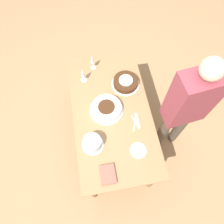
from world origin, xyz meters
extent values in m
plane|color=#A87F56|center=(0.00, 0.00, 0.00)|extent=(12.00, 12.00, 0.00)
cube|color=#9E754C|center=(0.00, 0.00, 0.73)|extent=(1.54, 0.83, 0.03)
cylinder|color=brown|center=(-0.69, -0.34, 0.36)|extent=(0.07, 0.07, 0.71)
cylinder|color=brown|center=(0.69, -0.34, 0.36)|extent=(0.07, 0.07, 0.71)
cylinder|color=brown|center=(-0.69, 0.34, 0.36)|extent=(0.07, 0.07, 0.71)
cylinder|color=brown|center=(0.69, 0.34, 0.36)|extent=(0.07, 0.07, 0.71)
cylinder|color=white|center=(0.06, 0.05, 0.75)|extent=(0.36, 0.36, 0.01)
cylinder|color=white|center=(0.06, 0.05, 0.78)|extent=(0.32, 0.32, 0.07)
cylinder|color=#422614|center=(0.06, 0.05, 0.82)|extent=(0.18, 0.18, 0.01)
cylinder|color=white|center=(0.34, -0.22, 0.75)|extent=(0.32, 0.32, 0.01)
cylinder|color=#422614|center=(0.34, -0.22, 0.78)|extent=(0.28, 0.28, 0.07)
cylinder|color=white|center=(0.34, -0.22, 0.82)|extent=(0.15, 0.15, 0.01)
cylinder|color=white|center=(-0.30, 0.25, 0.75)|extent=(0.22, 0.22, 0.01)
cylinder|color=silver|center=(-0.30, 0.25, 0.81)|extent=(0.18, 0.18, 0.11)
cylinder|color=silver|center=(0.64, 0.11, 0.75)|extent=(0.06, 0.06, 0.00)
cylinder|color=silver|center=(0.64, 0.11, 0.80)|extent=(0.01, 0.01, 0.09)
cone|color=silver|center=(0.64, 0.11, 0.90)|extent=(0.05, 0.05, 0.11)
cylinder|color=silver|center=(0.48, 0.24, 0.75)|extent=(0.07, 0.07, 0.00)
cylinder|color=silver|center=(0.48, 0.24, 0.79)|extent=(0.01, 0.01, 0.09)
cone|color=silver|center=(0.48, 0.24, 0.90)|extent=(0.04, 0.04, 0.12)
cylinder|color=white|center=(-0.44, -0.18, 0.75)|extent=(0.16, 0.16, 0.01)
cube|color=silver|center=(-0.16, -0.21, 0.75)|extent=(0.16, 0.07, 0.00)
cube|color=silver|center=(-0.12, -0.24, 0.75)|extent=(0.17, 0.01, 0.00)
cube|color=silver|center=(-0.14, -0.22, 0.75)|extent=(0.17, 0.06, 0.00)
cube|color=silver|center=(-0.12, -0.26, 0.75)|extent=(0.17, 0.01, 0.00)
cube|color=#B75B4C|center=(-0.61, 0.15, 0.76)|extent=(0.18, 0.14, 0.03)
cylinder|color=#4C4238|center=(-0.15, -0.81, 0.41)|extent=(0.11, 0.11, 0.82)
cylinder|color=#4C4238|center=(-0.18, -0.59, 0.41)|extent=(0.11, 0.11, 0.82)
cube|color=brown|center=(-0.17, -0.70, 1.16)|extent=(0.26, 0.42, 0.68)
sphere|color=#DBB293|center=(-0.17, -0.70, 1.59)|extent=(0.19, 0.19, 0.19)
camera|label=1|loc=(-0.97, 0.17, 2.86)|focal=35.00mm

